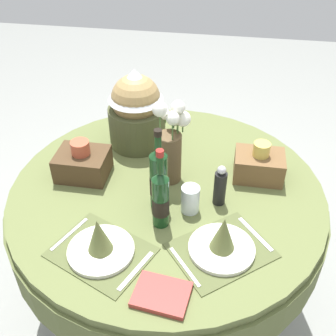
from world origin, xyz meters
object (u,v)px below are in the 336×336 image
at_px(place_setting_left, 100,244).
at_px(pepper_mill, 220,186).
at_px(gift_tub_back_left, 136,106).
at_px(flower_vase, 171,143).
at_px(woven_basket_side_left, 83,163).
at_px(dining_table, 167,210).
at_px(woven_basket_side_right, 259,165).
at_px(book_on_table, 162,294).
at_px(place_setting_right, 222,242).
at_px(wine_bottle_left, 159,178).
at_px(tumbler_near_left, 190,199).
at_px(wine_bottle_centre, 161,199).

bearing_deg(place_setting_left, pepper_mill, 40.18).
relative_size(pepper_mill, gift_tub_back_left, 0.48).
relative_size(flower_vase, woven_basket_side_left, 1.77).
relative_size(dining_table, woven_basket_side_left, 6.19).
bearing_deg(flower_vase, pepper_mill, -30.72).
relative_size(dining_table, woven_basket_side_right, 6.45).
distance_m(place_setting_left, book_on_table, 0.29).
xyz_separation_m(place_setting_right, woven_basket_side_right, (0.13, 0.46, 0.02)).
height_order(place_setting_right, wine_bottle_left, wine_bottle_left).
bearing_deg(pepper_mill, place_setting_right, -83.92).
bearing_deg(woven_basket_side_left, place_setting_right, -28.62).
distance_m(place_setting_right, flower_vase, 0.48).
bearing_deg(place_setting_right, woven_basket_side_left, 151.38).
height_order(flower_vase, gift_tub_back_left, flower_vase).
height_order(flower_vase, book_on_table, flower_vase).
relative_size(dining_table, tumbler_near_left, 11.82).
height_order(place_setting_left, woven_basket_side_left, woven_basket_side_left).
distance_m(dining_table, tumbler_near_left, 0.25).
distance_m(dining_table, wine_bottle_left, 0.29).
bearing_deg(flower_vase, book_on_table, -83.73).
height_order(flower_vase, woven_basket_side_right, flower_vase).
relative_size(tumbler_near_left, woven_basket_side_right, 0.55).
height_order(wine_bottle_left, book_on_table, wine_bottle_left).
bearing_deg(wine_bottle_centre, woven_basket_side_left, 148.18).
xyz_separation_m(flower_vase, tumbler_near_left, (0.11, -0.19, -0.13)).
height_order(wine_bottle_left, pepper_mill, wine_bottle_left).
bearing_deg(flower_vase, woven_basket_side_left, -173.57).
bearing_deg(tumbler_near_left, place_setting_right, -54.34).
relative_size(gift_tub_back_left, woven_basket_side_left, 1.76).
bearing_deg(wine_bottle_left, dining_table, 83.01).
xyz_separation_m(place_setting_right, flower_vase, (-0.25, 0.39, 0.14)).
distance_m(place_setting_left, pepper_mill, 0.52).
relative_size(place_setting_left, tumbler_near_left, 3.60).
height_order(place_setting_right, woven_basket_side_left, woven_basket_side_left).
bearing_deg(place_setting_right, book_on_table, -128.72).
bearing_deg(dining_table, flower_vase, 85.25).
bearing_deg(woven_basket_side_left, wine_bottle_centre, -31.82).
relative_size(pepper_mill, woven_basket_side_right, 0.88).
xyz_separation_m(wine_bottle_left, woven_basket_side_left, (-0.36, 0.14, -0.07)).
bearing_deg(gift_tub_back_left, place_setting_right, -54.56).
bearing_deg(dining_table, gift_tub_back_left, 121.80).
height_order(place_setting_right, flower_vase, flower_vase).
distance_m(wine_bottle_centre, gift_tub_back_left, 0.58).
distance_m(flower_vase, pepper_mill, 0.27).
height_order(flower_vase, pepper_mill, flower_vase).
relative_size(place_setting_right, woven_basket_side_right, 2.02).
xyz_separation_m(pepper_mill, woven_basket_side_left, (-0.60, 0.09, -0.02)).
bearing_deg(place_setting_right, place_setting_left, -169.47).
distance_m(flower_vase, wine_bottle_centre, 0.29).
relative_size(tumbler_near_left, gift_tub_back_left, 0.30).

